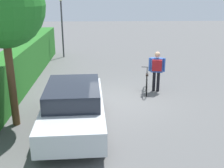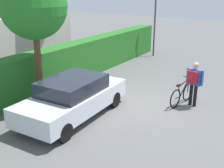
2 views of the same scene
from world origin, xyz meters
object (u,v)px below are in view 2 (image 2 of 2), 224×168
(parked_car_near, at_px, (73,97))
(tree_kerbside, at_px, (34,6))
(person_rider, at_px, (194,80))
(street_lamp, at_px, (155,17))
(bicycle, at_px, (182,94))

(parked_car_near, xyz_separation_m, tree_kerbside, (0.30, 1.90, 2.95))
(person_rider, xyz_separation_m, street_lamp, (6.72, 4.76, 1.44))
(person_rider, relative_size, street_lamp, 0.45)
(parked_car_near, height_order, bicycle, parked_car_near)
(street_lamp, height_order, tree_kerbside, tree_kerbside)
(person_rider, bearing_deg, bicycle, 96.58)
(person_rider, bearing_deg, parked_car_near, 134.91)
(bicycle, distance_m, tree_kerbside, 6.40)
(bicycle, xyz_separation_m, tree_kerbside, (-2.84, 4.69, 3.29))
(parked_car_near, bearing_deg, bicycle, -41.61)
(bicycle, height_order, street_lamp, street_lamp)
(parked_car_near, relative_size, tree_kerbside, 0.90)
(parked_car_near, relative_size, bicycle, 2.66)
(bicycle, bearing_deg, person_rider, -83.42)
(bicycle, relative_size, tree_kerbside, 0.34)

